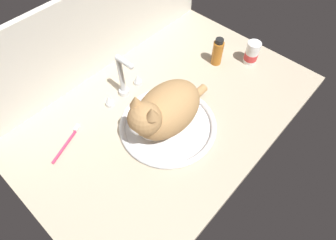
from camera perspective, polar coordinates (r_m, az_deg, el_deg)
countertop at (r=108.26cm, az=0.33°, el=1.43°), size 113.22×72.57×3.00cm
backsplash_wall at (r=117.05cm, az=-13.98°, el=16.59°), size 113.22×2.40×38.08cm
sink_basin at (r=101.97cm, az=0.00°, el=-1.01°), size 35.27×35.27×2.15cm
faucet at (r=107.82cm, az=-9.04°, el=7.74°), size 18.20×9.66×20.06cm
cat at (r=92.97cm, az=-0.83°, el=1.79°), size 37.35×17.80×21.24cm
pill_bottle at (r=127.35cm, az=16.57°, el=12.77°), size 5.67×5.67×10.13cm
amber_bottle at (r=123.02cm, az=9.98°, el=13.38°), size 4.45×4.45×12.40cm
toothbrush at (r=104.33cm, az=-19.74°, el=-4.33°), size 15.69×6.74×1.70cm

